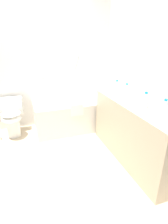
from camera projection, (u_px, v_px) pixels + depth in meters
The scene contains 14 objects.
ground_plane at pixel (41, 162), 2.52m from camera, with size 4.19×4.19×0.00m, color #C1AD8E.
wall_back_tiled at pixel (26, 65), 3.23m from camera, with size 3.59×0.10×2.31m, color silver.
wall_right_mirror at pixel (150, 72), 2.58m from camera, with size 0.10×2.92×2.31m, color silver.
bathtub at pixel (76, 113), 3.43m from camera, with size 1.52×0.73×1.30m.
toilet at pixel (12, 116), 3.13m from camera, with size 0.39×0.52×0.66m.
vanity_counter at pixel (138, 132), 2.48m from camera, with size 0.57×1.58×0.83m, color tan.
sink_basin at pixel (135, 99), 2.41m from camera, with size 0.34×0.34×0.06m, color white.
sink_faucet at pixel (147, 97), 2.47m from camera, with size 0.10×0.15×0.07m.
water_bottle_0 at pixel (165, 108), 1.95m from camera, with size 0.06×0.06×0.18m.
water_bottle_2 at pixel (117, 86), 2.81m from camera, with size 0.06×0.06×0.19m.
water_bottle_3 at pixel (126, 90), 2.63m from camera, with size 0.06×0.06×0.18m.
water_bottle_4 at pixel (145, 100), 2.16m from camera, with size 0.07×0.07×0.20m.
drinking_glass_0 at pixel (153, 106), 2.14m from camera, with size 0.08×0.08×0.08m, color white.
drinking_glass_1 at pixel (117, 88), 2.91m from camera, with size 0.06×0.06×0.08m, color white.
Camera 1 is at (-0.12, -2.15, 1.60)m, focal length 28.95 mm.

